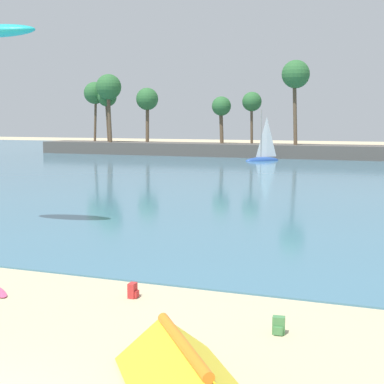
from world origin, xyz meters
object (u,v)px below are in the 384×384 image
backpack_spare (279,326)px  sailboat_near_shore (263,156)px  folded_kite (183,358)px  backpack_near_kite (133,291)px

backpack_spare → sailboat_near_shore: 57.47m
folded_kite → backpack_spare: folded_kite is taller
folded_kite → backpack_spare: (1.17, 3.44, -0.42)m
folded_kite → backpack_near_kite: bearing=125.7°
backpack_near_kite → backpack_spare: size_ratio=1.00×
backpack_near_kite → folded_kite: bearing=-54.3°
backpack_spare → sailboat_near_shore: (-13.50, 55.86, 0.46)m
backpack_near_kite → sailboat_near_shore: (-8.89, 54.53, 0.46)m
backpack_near_kite → sailboat_near_shore: 55.25m
folded_kite → sailboat_near_shore: (-12.32, 59.30, 0.04)m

